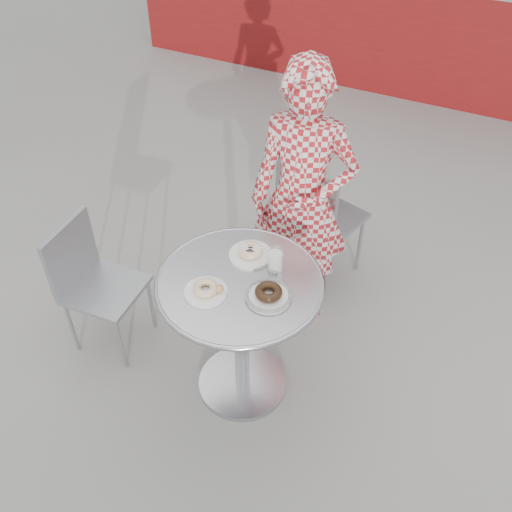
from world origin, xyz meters
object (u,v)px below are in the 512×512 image
at_px(bistro_table, 241,310).
at_px(seated_person, 302,200).
at_px(plate_near, 206,290).
at_px(chair_far, 320,240).
at_px(plate_far, 250,253).
at_px(milk_cup, 275,260).
at_px(plate_checker, 269,295).
at_px(chair_left, 109,309).

xyz_separation_m(bistro_table, seated_person, (0.01, 0.70, 0.18)).
bearing_deg(seated_person, plate_near, -106.76).
relative_size(bistro_table, seated_person, 0.51).
height_order(chair_far, plate_far, chair_far).
height_order(seated_person, plate_far, seated_person).
xyz_separation_m(plate_far, milk_cup, (0.14, -0.03, 0.03)).
distance_m(plate_near, plate_checker, 0.27).
distance_m(seated_person, plate_checker, 0.75).
xyz_separation_m(bistro_table, chair_far, (0.03, 1.00, -0.32)).
height_order(plate_near, plate_checker, plate_checker).
xyz_separation_m(chair_far, plate_far, (-0.07, -0.82, 0.53)).
distance_m(bistro_table, plate_far, 0.28).
bearing_deg(bistro_table, chair_far, 88.01).
xyz_separation_m(chair_far, seated_person, (-0.02, -0.30, 0.50)).
distance_m(chair_far, milk_cup, 1.03).
bearing_deg(milk_cup, plate_near, -127.16).
bearing_deg(milk_cup, chair_far, 94.84).
distance_m(chair_far, plate_near, 1.25).
bearing_deg(plate_near, plate_checker, 20.54).
bearing_deg(chair_far, seated_person, 100.93).
bearing_deg(plate_checker, chair_far, 96.80).
height_order(chair_left, seated_person, seated_person).
distance_m(chair_left, milk_cup, 1.11).
bearing_deg(bistro_table, plate_far, 101.00).
bearing_deg(plate_near, chair_far, 83.27).
distance_m(plate_far, plate_checker, 0.28).
height_order(bistro_table, plate_checker, plate_checker).
bearing_deg(chair_left, bistro_table, -91.25).
bearing_deg(chair_left, plate_near, -101.17).
relative_size(bistro_table, plate_checker, 3.76).
bearing_deg(plate_far, milk_cup, -12.79).
bearing_deg(bistro_table, seated_person, 89.13).
bearing_deg(seated_person, chair_left, -147.72).
xyz_separation_m(chair_far, chair_left, (-0.85, -1.03, -0.03)).
distance_m(chair_left, plate_near, 0.92).
bearing_deg(milk_cup, seated_person, 99.83).
relative_size(plate_near, milk_cup, 1.65).
height_order(chair_left, plate_checker, plate_checker).
height_order(chair_far, seated_person, seated_person).
relative_size(chair_left, plate_far, 3.85).
bearing_deg(chair_far, chair_left, 66.03).
bearing_deg(milk_cup, plate_far, 167.21).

